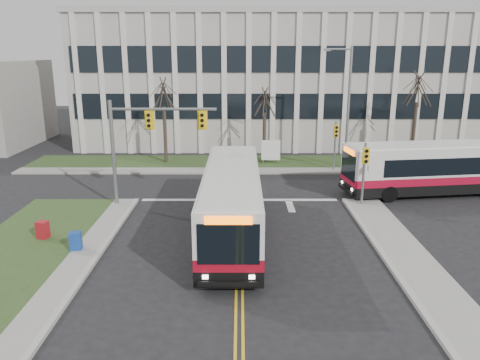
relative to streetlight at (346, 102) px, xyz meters
name	(u,v)px	position (x,y,z in m)	size (l,w,h in m)	color
ground	(239,256)	(-8.03, -16.20, -5.19)	(120.00, 120.00, 0.00)	black
sidewalk_west	(36,316)	(-15.03, -21.20, -5.12)	(1.20, 26.00, 0.14)	#9E9B93
sidewalk_east	(457,316)	(-0.53, -21.20, -5.12)	(2.00, 26.00, 0.14)	#9E9B93
sidewalk_cross	(305,171)	(-3.03, -1.00, -5.12)	(44.00, 1.60, 0.14)	#9E9B93
building_lawn	(301,163)	(-3.03, 1.80, -5.13)	(44.00, 5.00, 0.12)	#2F471E
office_building	(288,80)	(-3.03, 13.80, 0.81)	(40.00, 16.00, 12.00)	#B8B2AA
mast_arm_signal	(141,135)	(-13.65, -9.04, -0.94)	(6.11, 0.38, 6.20)	slate
signal_pole_near	(365,166)	(-0.83, -9.30, -2.69)	(0.34, 0.39, 3.80)	slate
signal_pole_far	(335,139)	(-0.83, -0.80, -2.69)	(0.34, 0.39, 3.80)	slate
streetlight	(346,102)	(0.00, 0.00, 0.00)	(2.15, 0.25, 9.20)	slate
directory_sign	(271,151)	(-5.53, 1.30, -4.02)	(1.50, 0.12, 2.00)	slate
tree_left	(163,95)	(-14.03, 1.80, 0.32)	(1.80, 1.80, 7.70)	#42352B
tree_mid	(265,103)	(-6.03, 2.00, -0.31)	(1.80, 1.80, 6.82)	#42352B
tree_right	(418,90)	(5.97, 1.80, 0.71)	(1.80, 1.80, 8.25)	#42352B
bus_main	(232,204)	(-8.41, -13.62, -3.57)	(2.64, 12.18, 3.25)	silver
bus_cross	(439,170)	(4.64, -6.70, -3.59)	(2.61, 12.06, 3.22)	silver
newspaper_box_blue	(76,242)	(-15.46, -15.73, -4.72)	(0.50, 0.45, 0.95)	navy
newspaper_box_red	(43,231)	(-17.53, -14.33, -4.72)	(0.50, 0.45, 0.95)	maroon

